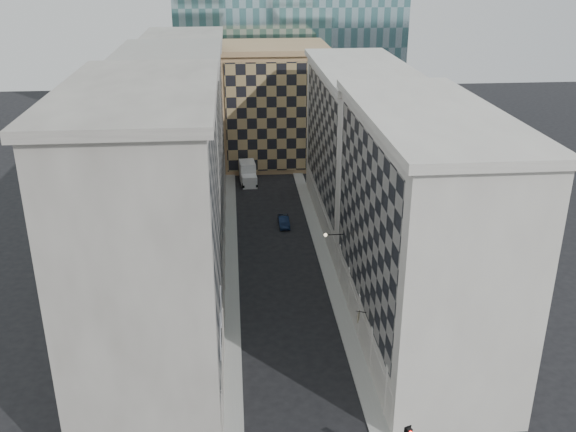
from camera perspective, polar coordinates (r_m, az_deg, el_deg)
sidewalk_west at (r=70.94m, az=-5.05°, el=-4.49°), size 1.50×100.00×0.15m
sidewalk_east at (r=71.61m, az=3.40°, el=-4.17°), size 1.50×100.00×0.15m
bldg_left_a at (r=49.12m, az=-11.96°, el=-2.52°), size 10.80×22.80×23.70m
bldg_left_b at (r=69.73m, az=-10.02°, el=4.76°), size 10.80×22.80×22.70m
bldg_left_c at (r=91.00m, az=-8.97°, el=8.68°), size 10.80×22.80×21.70m
bldg_right_a at (r=55.18m, az=11.67°, el=-1.33°), size 10.80×26.80×20.70m
bldg_right_b at (r=79.99m, az=6.36°, el=6.17°), size 10.80×28.80×19.70m
tan_block at (r=103.87m, az=-1.30°, el=9.88°), size 16.80×14.80×18.80m
flagpoles_left at (r=46.13m, az=-6.01°, el=-9.27°), size 0.10×6.33×2.33m
bracket_lamp at (r=63.50m, az=3.52°, el=-1.69°), size 1.98×0.36×0.36m
box_truck at (r=96.00m, az=-3.59°, el=3.73°), size 2.64×5.67×3.03m
dark_car at (r=80.76m, az=-0.38°, el=-0.49°), size 1.35×3.75×1.23m
shop_sign at (r=54.74m, az=6.30°, el=-8.85°), size 0.86×0.76×0.87m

